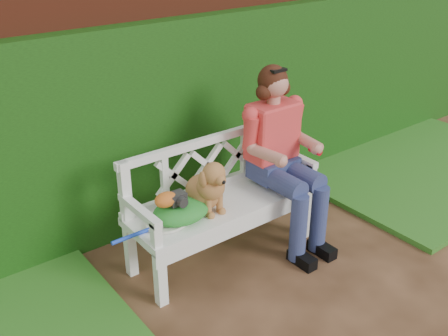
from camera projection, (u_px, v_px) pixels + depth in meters
ground at (326, 306)px, 3.59m from camera, size 60.00×60.00×0.00m
brick_wall at (171, 85)px, 4.46m from camera, size 10.00×0.30×2.20m
ivy_hedge at (186, 120)px, 4.41m from camera, size 10.00×0.18×1.70m
grass_right at (418, 165)px, 5.53m from camera, size 2.60×2.00×0.05m
garden_bench at (224, 227)px, 4.04m from camera, size 1.64×0.77×0.48m
seated_woman at (276, 157)px, 4.09m from camera, size 0.79×0.93×1.41m
dog at (206, 183)px, 3.74m from camera, size 0.39×0.44×0.41m
tennis_racket at (164, 224)px, 3.61m from camera, size 0.66×0.46×0.03m
green_bag at (181, 211)px, 3.66m from camera, size 0.47×0.40×0.14m
camera_item at (177, 198)px, 3.59m from camera, size 0.12×0.09×0.08m
baseball_glove at (166, 200)px, 3.55m from camera, size 0.18×0.14×0.10m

